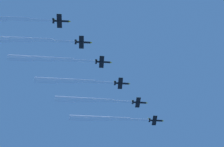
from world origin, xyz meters
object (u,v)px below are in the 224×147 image
at_px(jet_lead, 99,118).
at_px(jet_starboard_inner, 65,81).
at_px(jet_port_mid, 41,59).
at_px(jet_starboard_mid, 19,40).
at_px(jet_port_inner, 84,100).

xyz_separation_m(jet_lead, jet_starboard_inner, (26.30, -22.64, 1.60)).
height_order(jet_lead, jet_port_mid, jet_port_mid).
bearing_deg(jet_starboard_mid, jet_port_mid, 135.74).
distance_m(jet_lead, jet_starboard_mid, 71.58).
bearing_deg(jet_lead, jet_port_mid, -43.16).
distance_m(jet_lead, jet_starboard_inner, 34.74).
bearing_deg(jet_starboard_inner, jet_lead, 139.27).
distance_m(jet_port_inner, jet_port_mid, 37.28).
height_order(jet_port_inner, jet_port_mid, jet_port_mid).
distance_m(jet_port_inner, jet_starboard_inner, 17.77).
distance_m(jet_port_mid, jet_starboard_mid, 17.54).
bearing_deg(jet_port_mid, jet_starboard_mid, -44.26).
relative_size(jet_port_inner, jet_starboard_inner, 1.00).
xyz_separation_m(jet_lead, jet_port_mid, (39.44, -36.98, 3.50)).
xyz_separation_m(jet_port_mid, jet_starboard_mid, (12.52, -12.20, -1.42)).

